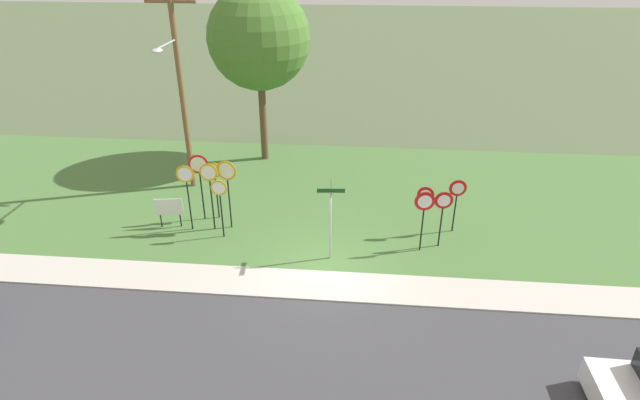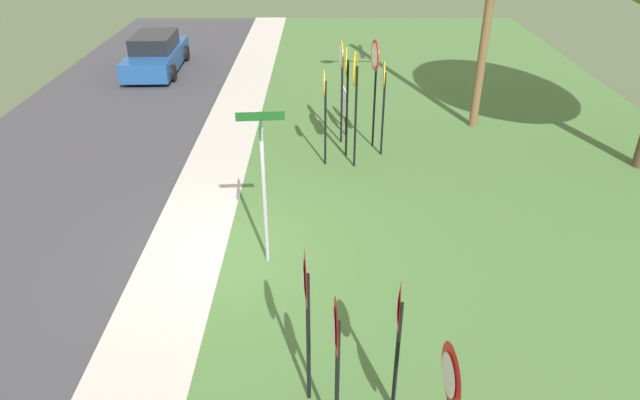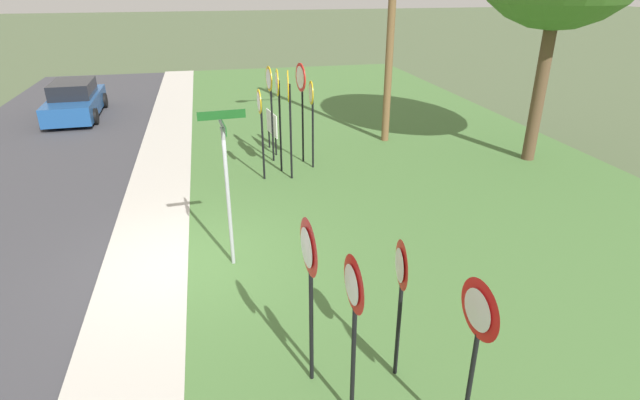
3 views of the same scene
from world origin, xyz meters
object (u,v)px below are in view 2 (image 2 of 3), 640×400
Objects in this scene: stop_sign_near_left at (383,89)px; yield_sign_near_left at (305,295)px; yield_sign_near_right at (335,343)px; stop_sign_far_center at (341,71)px; stop_sign_near_right at (324,98)px; stop_sign_far_left at (375,70)px; parked_hatchback_near at (156,54)px; stop_sign_center_tall at (347,79)px; yield_sign_far_left at (448,392)px; street_name_post at (263,177)px; yield_sign_far_right at (398,321)px; stop_sign_far_right at (355,84)px; notice_board at (344,102)px.

yield_sign_near_left is at bearing -9.76° from stop_sign_near_left.
yield_sign_near_left reaches higher than yield_sign_near_right.
stop_sign_far_center is 8.96m from yield_sign_near_left.
stop_sign_near_right is 1.77m from stop_sign_far_left.
stop_sign_near_right is at bearing 35.44° from parked_hatchback_near.
stop_sign_far_left reaches higher than stop_sign_center_tall.
parked_hatchback_near is (-16.60, -6.44, -1.08)m from yield_sign_near_right.
stop_sign_near_right is 9.01m from yield_sign_far_left.
street_name_post is (5.64, -1.54, -0.24)m from stop_sign_far_center.
yield_sign_far_right is 17.62m from parked_hatchback_near.
stop_sign_far_right is at bearing 167.47° from yield_sign_near_left.
stop_sign_near_right is at bearing -176.55° from yield_sign_far_left.
notice_board is at bearing 166.36° from stop_sign_far_center.
stop_sign_near_right reaches higher than yield_sign_far_right.
stop_sign_far_left is at bearing 44.89° from parked_hatchback_near.
stop_sign_near_right reaches higher than notice_board.
stop_sign_far_left is at bearing 164.94° from yield_sign_near_left.
stop_sign_far_center is (-0.25, -0.85, -0.10)m from stop_sign_far_left.
yield_sign_far_left reaches higher than yield_sign_far_right.
yield_sign_near_right is 1.10× the size of yield_sign_far_right.
stop_sign_center_tall is at bearing -8.78° from notice_board.
stop_sign_near_left is 1.09× the size of yield_sign_near_right.
street_name_post reaches higher than stop_sign_far_left.
stop_sign_far_left reaches higher than yield_sign_far_right.
yield_sign_far_right is at bearing -1.76° from stop_sign_near_left.
stop_sign_center_tall is at bearing 179.73° from yield_sign_far_left.
stop_sign_near_left is at bearing 174.10° from yield_sign_far_left.
stop_sign_far_left is 8.82m from yield_sign_near_left.
stop_sign_center_tall is 0.63× the size of parked_hatchback_near.
yield_sign_near_right is (8.25, 0.08, -0.05)m from stop_sign_near_right.
stop_sign_near_left is at bearing 168.10° from yield_sign_near_right.
stop_sign_far_left is 0.99× the size of stop_sign_far_right.
yield_sign_far_left is at bearing 7.22° from stop_sign_center_tall.
street_name_post reaches higher than stop_sign_far_center.
street_name_post is at bearing 20.86° from parked_hatchback_near.
yield_sign_near_left is 0.54× the size of parked_hatchback_near.
stop_sign_far_center is 9.11m from yield_sign_far_right.
stop_sign_far_right is 1.40× the size of yield_sign_far_right.
stop_sign_far_center is 9.83m from parked_hatchback_near.
stop_sign_far_right reaches higher than notice_board.
stop_sign_far_right is 2.76m from notice_board.
yield_sign_far_left is at bearing 24.29° from yield_sign_far_right.
yield_sign_near_left is 0.81m from yield_sign_near_right.
stop_sign_far_right is at bearing -43.65° from stop_sign_near_left.
stop_sign_near_right is 0.86× the size of stop_sign_center_tall.
stop_sign_near_left is at bearing 9.92° from stop_sign_far_left.
notice_board is (-9.99, -0.30, -0.69)m from yield_sign_far_right.
yield_sign_far_left is at bearing 11.45° from stop_sign_far_right.
street_name_post is at bearing -20.95° from stop_sign_far_center.
stop_sign_far_left is 5.90m from street_name_post.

